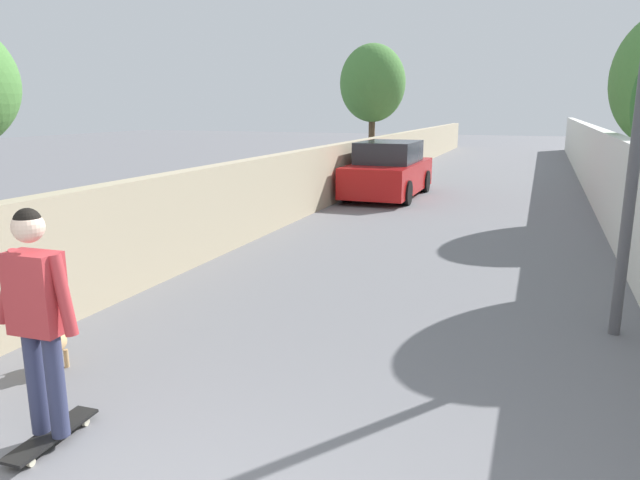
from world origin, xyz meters
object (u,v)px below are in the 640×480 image
Objects in this scene: skateboard at (52,435)px; car_near at (389,171)px; tree_left_near at (373,84)px; person_skateboarder at (37,306)px; dog at (53,343)px.

car_near is at bearing 3.05° from skateboard.
tree_left_near is 5.78× the size of skateboard.
person_skateboarder is 0.41× the size of car_near.
skateboard is 0.48× the size of person_skateboarder.
tree_left_near is 3.68× the size of dog.
dog is (0.98, 0.93, 0.21)m from skateboard.
car_near is (12.93, 0.69, 0.65)m from skateboard.
dog reaches higher than skateboard.
tree_left_near is at bearing 8.18° from person_skateboarder.
tree_left_near is 18.23m from skateboard.
tree_left_near is 18.07m from person_skateboarder.
dog is at bearing 178.84° from car_near.
tree_left_near is at bearing 21.12° from car_near.
skateboard is at bearing -136.46° from dog.
person_skateboarder is at bearing 180.00° from skateboard.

